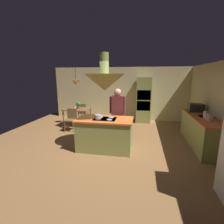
% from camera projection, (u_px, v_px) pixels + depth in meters
% --- Properties ---
extents(ground, '(8.16, 8.16, 0.00)m').
position_uv_depth(ground, '(106.00, 146.00, 5.09)').
color(ground, olive).
extents(wall_back, '(6.80, 0.10, 2.55)m').
position_uv_depth(wall_back, '(121.00, 94.00, 8.13)').
color(wall_back, beige).
rests_on(wall_back, ground).
extents(wall_right, '(0.10, 7.20, 2.55)m').
position_uv_depth(wall_right, '(222.00, 107.00, 4.63)').
color(wall_right, beige).
rests_on(wall_right, ground).
extents(kitchen_island, '(1.60, 0.90, 0.95)m').
position_uv_depth(kitchen_island, '(105.00, 134.00, 4.80)').
color(kitchen_island, '#8C934C').
rests_on(kitchen_island, ground).
extents(counter_run_right, '(0.73, 2.41, 0.93)m').
position_uv_depth(counter_run_right, '(201.00, 131.00, 5.06)').
color(counter_run_right, '#8C934C').
rests_on(counter_run_right, ground).
extents(oven_tower, '(0.66, 0.62, 2.07)m').
position_uv_depth(oven_tower, '(144.00, 100.00, 7.60)').
color(oven_tower, '#8C934C').
rests_on(oven_tower, ground).
extents(dining_table, '(1.07, 0.84, 0.76)m').
position_uv_depth(dining_table, '(77.00, 111.00, 7.07)').
color(dining_table, brown).
rests_on(dining_table, ground).
extents(person_at_island, '(0.53, 0.23, 1.73)m').
position_uv_depth(person_at_island, '(118.00, 111.00, 5.33)').
color(person_at_island, tan).
rests_on(person_at_island, ground).
extents(range_hood, '(1.10, 1.10, 1.00)m').
position_uv_depth(range_hood, '(104.00, 81.00, 4.47)').
color(range_hood, '#8C934C').
extents(pendant_light_over_table, '(0.32, 0.32, 0.82)m').
position_uv_depth(pendant_light_over_table, '(76.00, 83.00, 6.82)').
color(pendant_light_over_table, '#E0B266').
extents(chair_facing_island, '(0.40, 0.40, 0.87)m').
position_uv_depth(chair_facing_island, '(71.00, 118.00, 6.49)').
color(chair_facing_island, brown).
rests_on(chair_facing_island, ground).
extents(chair_by_back_wall, '(0.40, 0.40, 0.87)m').
position_uv_depth(chair_by_back_wall, '(83.00, 111.00, 7.72)').
color(chair_by_back_wall, brown).
rests_on(chair_by_back_wall, ground).
extents(potted_plant_on_table, '(0.20, 0.20, 0.30)m').
position_uv_depth(potted_plant_on_table, '(79.00, 105.00, 7.03)').
color(potted_plant_on_table, '#99382D').
rests_on(potted_plant_on_table, dining_table).
extents(cup_on_table, '(0.07, 0.07, 0.09)m').
position_uv_depth(cup_on_table, '(75.00, 108.00, 6.84)').
color(cup_on_table, white).
rests_on(cup_on_table, dining_table).
extents(canister_flour, '(0.13, 0.13, 0.15)m').
position_uv_depth(canister_flour, '(210.00, 119.00, 4.38)').
color(canister_flour, '#E0B78C').
rests_on(canister_flour, counter_run_right).
extents(canister_sugar, '(0.14, 0.14, 0.16)m').
position_uv_depth(canister_sugar, '(208.00, 117.00, 4.55)').
color(canister_sugar, '#E0B78C').
rests_on(canister_sugar, counter_run_right).
extents(canister_tea, '(0.12, 0.12, 0.20)m').
position_uv_depth(canister_tea, '(205.00, 115.00, 4.72)').
color(canister_tea, silver).
rests_on(canister_tea, counter_run_right).
extents(microwave_on_counter, '(0.46, 0.36, 0.28)m').
position_uv_depth(microwave_on_counter, '(196.00, 108.00, 5.62)').
color(microwave_on_counter, '#232326').
rests_on(microwave_on_counter, counter_run_right).
extents(cooking_pot_on_cooktop, '(0.18, 0.18, 0.12)m').
position_uv_depth(cooking_pot_on_cooktop, '(98.00, 117.00, 4.58)').
color(cooking_pot_on_cooktop, '#B2B2B7').
rests_on(cooking_pot_on_cooktop, kitchen_island).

